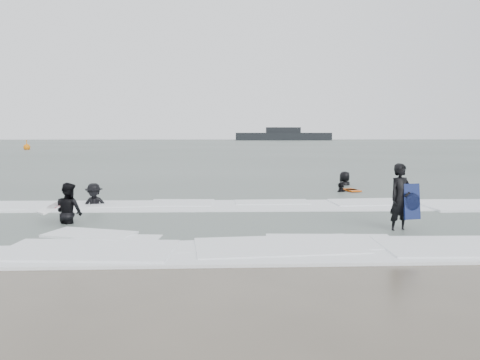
{
  "coord_description": "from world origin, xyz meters",
  "views": [
    {
      "loc": [
        -0.4,
        -10.61,
        2.7
      ],
      "look_at": [
        0.0,
        5.0,
        1.1
      ],
      "focal_mm": 35.0,
      "sensor_mm": 36.0,
      "label": 1
    }
  ],
  "objects_px": {
    "surfer_right_near": "(341,193)",
    "vessel_horizon": "(283,136)",
    "buoy": "(27,147)",
    "surfer_wading": "(70,224)",
    "surfer_right_far": "(345,186)",
    "surfer_centre": "(399,232)",
    "surfer_breaker": "(94,207)"
  },
  "relations": [
    {
      "from": "surfer_breaker",
      "to": "surfer_right_near",
      "type": "relative_size",
      "value": 1.05
    },
    {
      "from": "surfer_wading",
      "to": "vessel_horizon",
      "type": "height_order",
      "value": "vessel_horizon"
    },
    {
      "from": "surfer_right_near",
      "to": "surfer_wading",
      "type": "bearing_deg",
      "value": 0.56
    },
    {
      "from": "buoy",
      "to": "vessel_horizon",
      "type": "relative_size",
      "value": 0.05
    },
    {
      "from": "surfer_wading",
      "to": "surfer_breaker",
      "type": "distance_m",
      "value": 3.26
    },
    {
      "from": "surfer_right_near",
      "to": "surfer_right_far",
      "type": "relative_size",
      "value": 0.86
    },
    {
      "from": "surfer_wading",
      "to": "buoy",
      "type": "distance_m",
      "value": 63.83
    },
    {
      "from": "surfer_right_far",
      "to": "buoy",
      "type": "relative_size",
      "value": 1.15
    },
    {
      "from": "surfer_right_far",
      "to": "surfer_breaker",
      "type": "bearing_deg",
      "value": -2.85
    },
    {
      "from": "surfer_centre",
      "to": "surfer_breaker",
      "type": "relative_size",
      "value": 1.1
    },
    {
      "from": "surfer_right_far",
      "to": "vessel_horizon",
      "type": "relative_size",
      "value": 0.06
    },
    {
      "from": "surfer_centre",
      "to": "surfer_breaker",
      "type": "xyz_separation_m",
      "value": [
        -9.5,
        4.57,
        0.0
      ]
    },
    {
      "from": "surfer_wading",
      "to": "surfer_right_near",
      "type": "bearing_deg",
      "value": -110.34
    },
    {
      "from": "surfer_breaker",
      "to": "surfer_right_near",
      "type": "xyz_separation_m",
      "value": [
        9.92,
        3.67,
        0.0
      ]
    },
    {
      "from": "surfer_breaker",
      "to": "buoy",
      "type": "relative_size",
      "value": 1.04
    },
    {
      "from": "surfer_right_far",
      "to": "buoy",
      "type": "bearing_deg",
      "value": -86.34
    },
    {
      "from": "surfer_right_near",
      "to": "buoy",
      "type": "xyz_separation_m",
      "value": [
        -35.65,
        51.41,
        0.42
      ]
    },
    {
      "from": "surfer_centre",
      "to": "vessel_horizon",
      "type": "xyz_separation_m",
      "value": [
        13.72,
        142.97,
        1.58
      ]
    },
    {
      "from": "surfer_centre",
      "to": "buoy",
      "type": "height_order",
      "value": "buoy"
    },
    {
      "from": "surfer_breaker",
      "to": "buoy",
      "type": "distance_m",
      "value": 60.79
    },
    {
      "from": "surfer_right_far",
      "to": "buoy",
      "type": "xyz_separation_m",
      "value": [
        -36.45,
        48.83,
        0.42
      ]
    },
    {
      "from": "surfer_right_far",
      "to": "vessel_horizon",
      "type": "distance_m",
      "value": 132.75
    },
    {
      "from": "surfer_wading",
      "to": "vessel_horizon",
      "type": "relative_size",
      "value": 0.06
    },
    {
      "from": "surfer_wading",
      "to": "surfer_right_far",
      "type": "xyz_separation_m",
      "value": [
        10.52,
        9.49,
        0.0
      ]
    },
    {
      "from": "surfer_centre",
      "to": "surfer_right_near",
      "type": "xyz_separation_m",
      "value": [
        0.42,
        8.24,
        0.0
      ]
    },
    {
      "from": "surfer_right_near",
      "to": "vessel_horizon",
      "type": "relative_size",
      "value": 0.05
    },
    {
      "from": "surfer_wading",
      "to": "vessel_horizon",
      "type": "distance_m",
      "value": 143.52
    },
    {
      "from": "surfer_centre",
      "to": "buoy",
      "type": "bearing_deg",
      "value": 97.58
    },
    {
      "from": "buoy",
      "to": "vessel_horizon",
      "type": "distance_m",
      "value": 96.65
    },
    {
      "from": "surfer_centre",
      "to": "surfer_right_near",
      "type": "distance_m",
      "value": 8.25
    },
    {
      "from": "surfer_right_near",
      "to": "buoy",
      "type": "bearing_deg",
      "value": -90.12
    },
    {
      "from": "surfer_right_near",
      "to": "vessel_horizon",
      "type": "height_order",
      "value": "vessel_horizon"
    }
  ]
}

